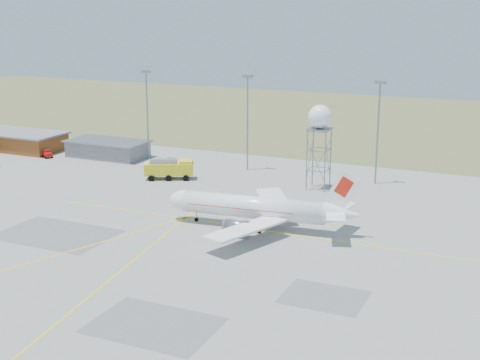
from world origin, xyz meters
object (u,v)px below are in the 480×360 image
at_px(airliner_main, 256,208).
at_px(fire_truck, 170,170).
at_px(radar_tower, 319,142).
at_px(baggage_tug, 47,155).

xyz_separation_m(airliner_main, fire_truck, (-28.22, 21.27, -1.39)).
xyz_separation_m(radar_tower, fire_truck, (-29.91, -5.39, -7.31)).
height_order(fire_truck, baggage_tug, fire_truck).
bearing_deg(baggage_tug, radar_tower, 30.10).
relative_size(radar_tower, fire_truck, 1.59).
distance_m(fire_truck, baggage_tug, 36.56).
distance_m(radar_tower, baggage_tug, 66.63).
relative_size(radar_tower, baggage_tug, 5.87).
bearing_deg(baggage_tug, airliner_main, 7.58).
distance_m(airliner_main, baggage_tug, 69.65).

